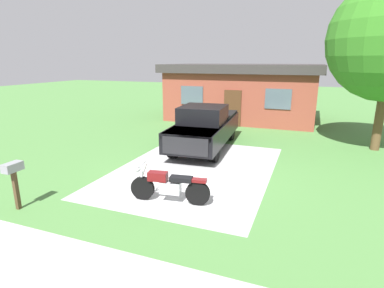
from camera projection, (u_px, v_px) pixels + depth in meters
The scene contains 7 objects.
ground_plane at pixel (195, 169), 10.94m from camera, with size 80.00×80.00×0.00m, color #4D8240.
driveway_pad at pixel (195, 169), 10.94m from camera, with size 5.20×7.40×0.01m, color #B3B3B3.
sidewalk_strip at pixel (78, 275), 5.54m from camera, with size 36.00×1.80×0.01m, color #BBBBB6.
motorcycle at pixel (169, 186), 8.28m from camera, with size 2.20×0.71×1.09m.
pickup_truck at pixel (206, 126), 13.45m from camera, with size 2.39×5.75×1.90m.
mailbox at pixel (13, 173), 7.76m from camera, with size 0.26×0.48×1.26m.
neighbor_house at pixel (242, 92), 19.90m from camera, with size 9.60×5.60×3.50m.
Camera 1 is at (3.62, -9.67, 3.73)m, focal length 28.82 mm.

